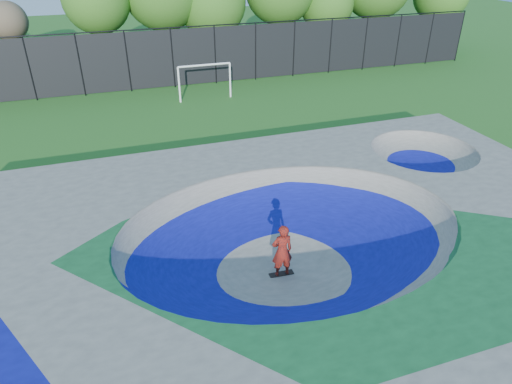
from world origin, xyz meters
TOP-DOWN VIEW (x-y plane):
  - ground at (0.00, 0.00)m, footprint 120.00×120.00m
  - skate_deck at (0.00, 0.00)m, footprint 22.00×14.00m
  - skater at (-0.48, -0.43)m, footprint 0.68×0.45m
  - skateboard at (-0.48, -0.43)m, footprint 0.79×0.26m
  - soccer_goal at (1.41, 17.58)m, footprint 3.46×0.12m
  - fence at (0.00, 21.00)m, footprint 48.09×0.09m

SIDE VIEW (x-z plane):
  - ground at x=0.00m, z-range 0.00..0.00m
  - skateboard at x=-0.48m, z-range 0.00..0.05m
  - skate_deck at x=0.00m, z-range 0.00..1.50m
  - skater at x=-0.48m, z-range 0.00..1.84m
  - soccer_goal at x=1.41m, z-range 0.45..2.74m
  - fence at x=0.00m, z-range 0.08..4.12m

